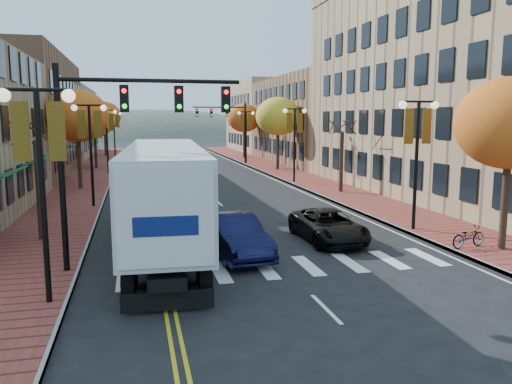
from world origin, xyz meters
TOP-DOWN VIEW (x-y plane):
  - ground at (0.00, 0.00)m, footprint 200.00×200.00m
  - sidewalk_left at (-9.00, 32.50)m, footprint 4.00×85.00m
  - sidewalk_right at (9.00, 32.50)m, footprint 4.00×85.00m
  - building_left_far at (-17.00, 61.00)m, footprint 12.00×26.00m
  - building_right_near at (18.50, 16.00)m, footprint 15.00×28.00m
  - building_right_mid at (18.50, 42.00)m, footprint 15.00×24.00m
  - building_right_far at (18.50, 64.00)m, footprint 15.00×20.00m
  - tree_left_a at (-9.00, 8.00)m, footprint 0.28×0.28m
  - tree_left_b at (-9.00, 24.00)m, footprint 4.48×4.48m
  - tree_left_c at (-9.00, 40.00)m, footprint 4.16×4.16m
  - tree_left_d at (-9.00, 58.00)m, footprint 4.61×4.61m
  - tree_right_a at (9.00, 2.00)m, footprint 4.16×4.16m
  - tree_right_b at (9.00, 18.00)m, footprint 0.28×0.28m
  - tree_right_c at (9.00, 34.00)m, footprint 4.48×4.48m
  - tree_right_d at (9.00, 50.00)m, footprint 4.35×4.35m
  - lamp_left_a at (-7.50, 0.00)m, footprint 1.96×0.36m
  - lamp_left_b at (-7.50, 16.00)m, footprint 1.96×0.36m
  - lamp_left_c at (-7.50, 34.00)m, footprint 1.96×0.36m
  - lamp_left_d at (-7.50, 52.00)m, footprint 1.96×0.36m
  - lamp_right_a at (7.50, 6.00)m, footprint 1.96×0.36m
  - lamp_right_b at (7.50, 24.00)m, footprint 1.96×0.36m
  - lamp_right_c at (7.50, 42.00)m, footprint 1.96×0.36m
  - traffic_mast_near at (-5.48, 3.00)m, footprint 6.10×0.35m
  - traffic_mast_far at (5.48, 42.00)m, footprint 6.10×0.34m
  - semi_truck at (-3.86, 6.50)m, footprint 3.58×16.86m
  - navy_sedan at (-1.43, 3.94)m, footprint 2.31×5.05m
  - black_suv at (2.97, 5.30)m, footprint 2.33×4.91m
  - car_far_white at (-3.70, 47.12)m, footprint 1.98×4.72m
  - car_far_silver at (1.23, 59.17)m, footprint 2.63×5.32m
  - car_far_oncoming at (0.97, 72.86)m, footprint 1.69×4.09m
  - bicycle at (7.80, 2.46)m, footprint 1.75×0.92m

SIDE VIEW (x-z plane):
  - ground at x=0.00m, z-range 0.00..0.00m
  - sidewalk_left at x=-9.00m, z-range 0.00..0.15m
  - sidewalk_right at x=9.00m, z-range 0.00..0.15m
  - bicycle at x=7.80m, z-range 0.15..1.03m
  - car_far_oncoming at x=0.97m, z-range 0.00..1.32m
  - black_suv at x=2.97m, z-range 0.00..1.35m
  - car_far_silver at x=1.23m, z-range 0.00..1.49m
  - car_far_white at x=-3.70m, z-range 0.00..1.60m
  - navy_sedan at x=-1.43m, z-range 0.00..1.61m
  - tree_left_a at x=-9.00m, z-range 0.15..4.35m
  - tree_right_b at x=9.00m, z-range 0.15..4.35m
  - semi_truck at x=-3.86m, z-range 0.35..4.54m
  - lamp_left_a at x=-7.50m, z-range 1.27..7.32m
  - lamp_left_b at x=-7.50m, z-range 1.27..7.32m
  - lamp_left_c at x=-7.50m, z-range 1.27..7.32m
  - lamp_left_d at x=-7.50m, z-range 1.27..7.32m
  - lamp_right_a at x=7.50m, z-range 1.27..7.32m
  - lamp_right_b at x=7.50m, z-range 1.27..7.32m
  - lamp_right_c at x=7.50m, z-range 1.27..7.32m
  - building_left_far at x=-17.00m, z-range 0.00..9.50m
  - traffic_mast_near at x=-5.48m, z-range 1.42..8.42m
  - traffic_mast_far at x=5.48m, z-range 1.42..8.42m
  - building_right_mid at x=18.50m, z-range 0.00..10.00m
  - tree_left_c at x=-9.00m, z-range 1.71..8.40m
  - tree_right_a at x=9.00m, z-range 1.71..8.40m
  - tree_right_d at x=9.00m, z-range 1.79..8.79m
  - tree_left_b at x=-9.00m, z-range 1.84..9.05m
  - tree_right_c at x=9.00m, z-range 1.84..9.05m
  - building_right_far at x=18.50m, z-range 0.00..11.00m
  - tree_left_d at x=-9.00m, z-range 1.89..9.31m
  - building_right_near at x=18.50m, z-range 0.00..15.00m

